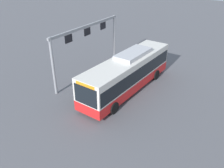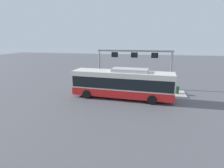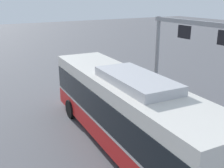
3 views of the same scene
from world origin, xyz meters
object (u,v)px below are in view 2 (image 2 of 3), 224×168
object	(u,v)px
bus_main	(122,83)
person_boarding	(101,83)
person_waiting_mid	(118,83)
trash_bin	(177,90)
person_waiting_near	(110,83)

from	to	relation	value
bus_main	person_boarding	size ratio (longest dim) A/B	6.83
bus_main	person_boarding	xyz separation A→B (m)	(3.30, -2.88, -0.92)
person_boarding	bus_main	bearing A→B (deg)	37.51
person_waiting_mid	trash_bin	size ratio (longest dim) A/B	1.86
person_waiting_near	trash_bin	distance (m)	8.22
bus_main	person_waiting_mid	distance (m)	3.20
person_waiting_near	person_waiting_mid	distance (m)	1.01
bus_main	trash_bin	world-z (taller)	bus_main
trash_bin	person_waiting_near	bearing A→B (deg)	1.44
person_waiting_near	person_waiting_mid	bearing A→B (deg)	129.01
person_waiting_near	person_boarding	bearing A→B (deg)	-93.16
person_boarding	trash_bin	xyz separation A→B (m)	(-9.58, 0.19, -0.28)
person_waiting_near	trash_bin	bearing A→B (deg)	104.42
person_boarding	person_waiting_mid	bearing A→B (deg)	79.81
bus_main	person_waiting_mid	size ratio (longest dim) A/B	6.83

